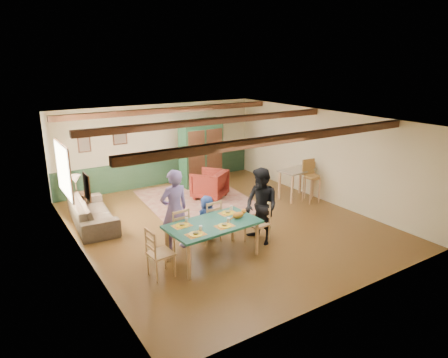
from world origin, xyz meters
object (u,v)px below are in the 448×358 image
dining_chair_far_left (177,229)px  armoire (201,153)px  dining_chair_end_left (161,252)px  cat (238,214)px  dining_chair_far_right (209,220)px  bar_stool_left (312,182)px  end_table (78,204)px  person_woman (261,206)px  person_child (207,218)px  counter_table (296,184)px  bar_stool_right (313,182)px  person_man (174,210)px  table_lamp (76,185)px  dining_table (213,241)px  sofa (92,212)px  armchair (209,184)px  dining_chair_end_right (257,223)px

dining_chair_far_left → armoire: 4.91m
dining_chair_end_left → cat: bearing=-93.4°
dining_chair_far_right → bar_stool_left: bearing=-174.3°
dining_chair_far_left → dining_chair_far_right: size_ratio=1.00×
bar_stool_left → end_table: bearing=160.5°
end_table → dining_chair_far_right: bearing=-57.1°
person_woman → person_child: 1.30m
counter_table → dining_chair_end_left: bearing=-159.4°
person_child → bar_stool_right: (4.09, 0.73, 0.02)m
person_man → table_lamp: person_man is taller
table_lamp → bar_stool_left: 6.67m
dining_table → counter_table: 4.55m
dining_chair_far_left → sofa: (-1.20, 2.48, -0.17)m
dining_table → person_woman: 1.42m
person_child → cat: (0.22, -0.95, 0.36)m
dining_table → armchair: bearing=60.6°
dining_chair_far_left → dining_table: bearing=119.1°
person_man → person_child: bearing=-180.0°
dining_chair_far_right → person_woman: (0.96, -0.71, 0.38)m
bar_stool_right → bar_stool_left: bearing=-132.8°
end_table → table_lamp: 0.55m
dining_chair_end_left → person_woman: (2.57, 0.17, 0.38)m
armchair → bar_stool_right: bearing=110.4°
dining_chair_far_left → table_lamp: 3.70m
dining_chair_far_left → counter_table: bearing=-169.2°
dining_table → sofa: bearing=117.5°
dining_chair_end_right → bar_stool_left: (3.04, 1.37, 0.13)m
end_table → dining_chair_end_left: bearing=-82.2°
dining_chair_far_right → armoire: 4.42m
person_man → table_lamp: (-1.33, 3.35, -0.08)m
sofa → table_lamp: bearing=12.2°
end_table → cat: bearing=-60.5°
counter_table → cat: bearing=-150.4°
person_child → dining_chair_end_left: bearing=27.3°
dining_chair_end_right → armoire: bearing=162.5°
counter_table → end_table: bearing=159.2°
dining_chair_end_left → person_man: size_ratio=0.55×
armchair → bar_stool_right: 3.12m
person_woman → end_table: size_ratio=3.05×
cat → counter_table: (3.52, 2.00, -0.44)m
dining_chair_far_left → counter_table: 4.75m
dining_chair_far_right → counter_table: size_ratio=0.93×
end_table → table_lamp: size_ratio=1.09×
dining_chair_end_right → person_man: bearing=-117.3°
dining_chair_far_left → person_woman: bearing=156.4°
cat → armchair: 3.73m
person_child → table_lamp: size_ratio=2.03×
dining_chair_end_right → person_woman: bearing=90.0°
bar_stool_left → bar_stool_right: bearing=44.2°
dining_chair_end_right → armoire: size_ratio=0.46×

